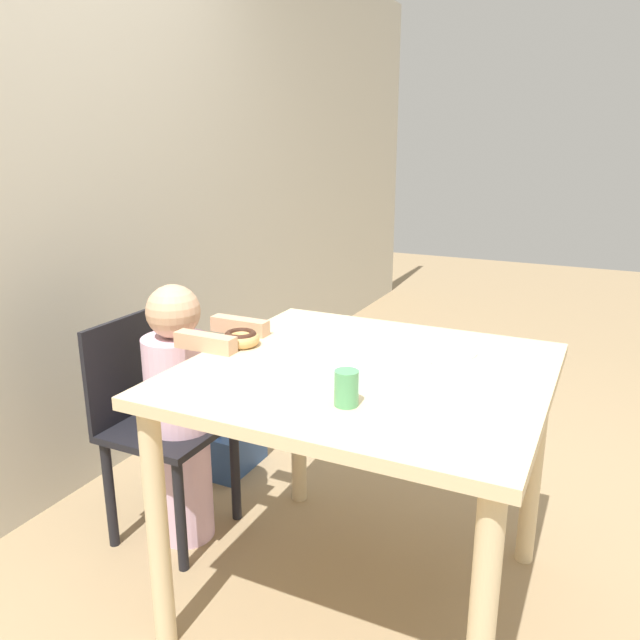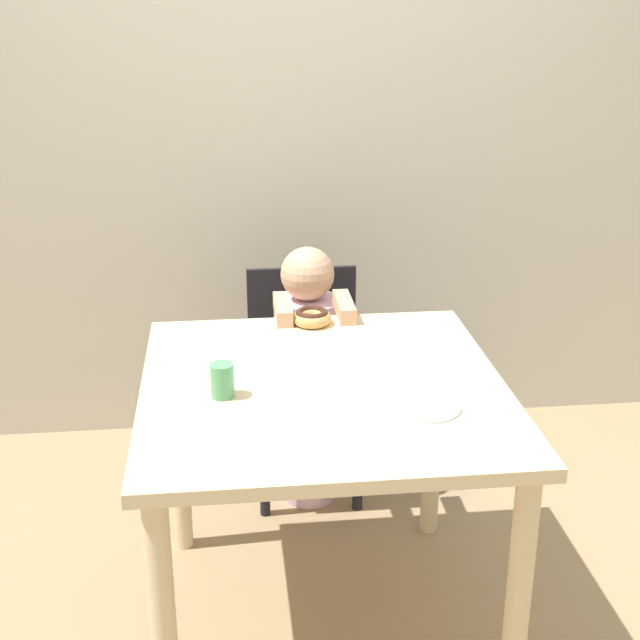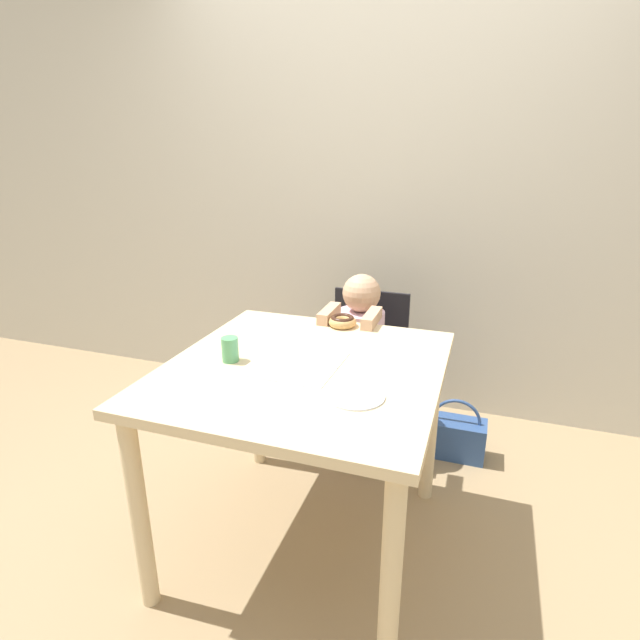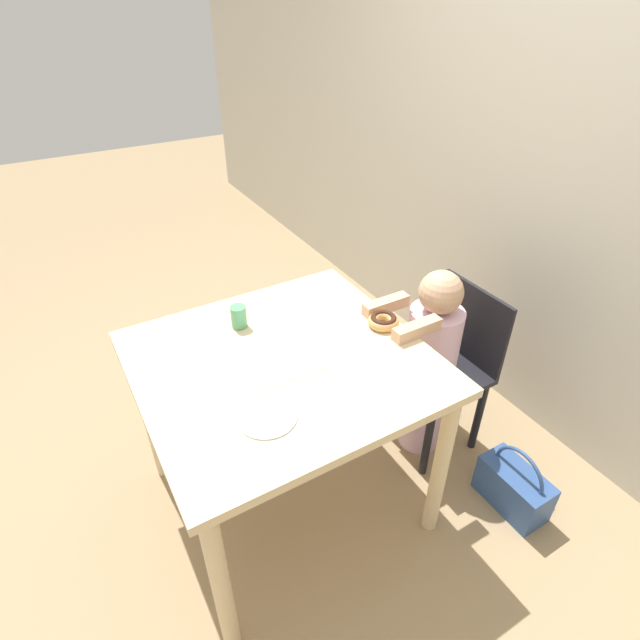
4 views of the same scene
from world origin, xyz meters
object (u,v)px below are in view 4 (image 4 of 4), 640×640
chair (445,366)px  donut (383,320)px  handbag (514,487)px  cup (239,317)px  child_figure (429,364)px

chair → donut: donut is taller
donut → handbag: 0.94m
cup → handbag: bearing=48.0°
chair → handbag: chair is taller
handbag → cup: bearing=-132.0°
chair → cup: (-0.29, -0.85, 0.39)m
handbag → donut: bearing=-142.6°
child_figure → handbag: bearing=13.3°
chair → handbag: (0.48, 0.01, -0.32)m
chair → cup: bearing=-108.8°
donut → cup: (-0.28, -0.48, 0.02)m
donut → child_figure: bearing=87.1°
chair → child_figure: (0.00, -0.11, 0.06)m
handbag → cup: cup is taller
chair → child_figure: child_figure is taller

